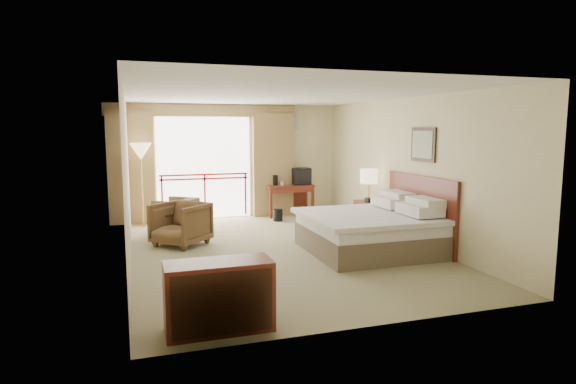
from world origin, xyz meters
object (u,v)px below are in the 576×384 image
object	(u,v)px
table_lamp	(369,177)
nightstand	(369,217)
dresser	(219,296)
desk	(288,191)
wastebasket	(278,215)
floor_lamp	(141,155)
side_table	(163,222)
tv	(301,176)
bed	(371,230)
armchair_far	(176,230)
armchair_near	(181,245)

from	to	relation	value
table_lamp	nightstand	bearing A→B (deg)	-90.00
nightstand	dresser	size ratio (longest dim) A/B	0.59
desk	wastebasket	distance (m)	0.94
floor_lamp	nightstand	bearing A→B (deg)	-27.17
side_table	dresser	bearing A→B (deg)	-86.07
tv	side_table	size ratio (longest dim) A/B	0.87
bed	floor_lamp	size ratio (longest dim) A/B	1.17
armchair_far	armchair_near	bearing A→B (deg)	33.73
armchair_far	dresser	distance (m)	5.38
armchair_far	bed	bearing A→B (deg)	82.20
nightstand	table_lamp	xyz separation A→B (m)	(0.00, 0.05, 0.82)
dresser	desk	bearing A→B (deg)	68.32
bed	desk	distance (m)	3.87
nightstand	desk	distance (m)	2.66
floor_lamp	dresser	world-z (taller)	floor_lamp
nightstand	desk	xyz separation A→B (m)	(-0.94, 2.48, 0.26)
table_lamp	side_table	bearing A→B (deg)	172.48
nightstand	floor_lamp	xyz separation A→B (m)	(-4.40, 2.26, 1.23)
side_table	bed	bearing A→B (deg)	-29.96
armchair_near	side_table	world-z (taller)	side_table
table_lamp	armchair_near	distance (m)	3.96
bed	side_table	size ratio (longest dim) A/B	4.07
wastebasket	side_table	distance (m)	2.93
bed	tv	world-z (taller)	tv
side_table	armchair_far	bearing A→B (deg)	70.36
wastebasket	dresser	xyz separation A→B (m)	(-2.35, -5.68, 0.24)
bed	nightstand	bearing A→B (deg)	63.93
nightstand	dresser	world-z (taller)	dresser
nightstand	desk	world-z (taller)	desk
tv	armchair_far	size ratio (longest dim) A/B	0.60
side_table	desk	bearing A→B (deg)	31.06
tv	armchair_near	size ratio (longest dim) A/B	0.52
armchair_far	side_table	size ratio (longest dim) A/B	1.45
dresser	side_table	bearing A→B (deg)	96.27
nightstand	side_table	world-z (taller)	nightstand
wastebasket	desk	bearing A→B (deg)	54.76
side_table	table_lamp	bearing A→B (deg)	-7.52
nightstand	wastebasket	distance (m)	2.30
table_lamp	floor_lamp	distance (m)	4.94
dresser	nightstand	bearing A→B (deg)	48.09
tv	bed	bearing A→B (deg)	-87.56
wastebasket	dresser	world-z (taller)	dresser
bed	armchair_near	xyz separation A→B (m)	(-3.12, 1.48, -0.38)
nightstand	desk	bearing A→B (deg)	110.69
desk	dresser	bearing A→B (deg)	-113.06
armchair_far	dresser	size ratio (longest dim) A/B	0.68
desk	armchair_far	xyz separation A→B (m)	(-2.81, -0.98, -0.59)
desk	tv	bearing A→B (deg)	-9.90
desk	armchair_near	distance (m)	3.75
bed	armchair_far	xyz separation A→B (m)	(-3.08, 2.87, -0.38)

